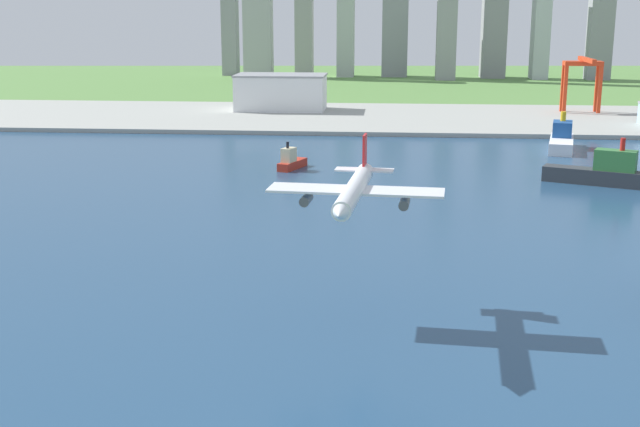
% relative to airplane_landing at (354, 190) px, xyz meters
% --- Properties ---
extents(ground_plane, '(2400.00, 2400.00, 0.00)m').
position_rel_airplane_landing_xyz_m(ground_plane, '(-7.55, 152.92, -29.71)').
color(ground_plane, '#568440').
extents(water_bay, '(840.00, 360.00, 0.15)m').
position_rel_airplane_landing_xyz_m(water_bay, '(-7.55, 92.92, -29.63)').
color(water_bay, navy).
rests_on(water_bay, ground).
extents(industrial_pier, '(840.00, 140.00, 2.50)m').
position_rel_airplane_landing_xyz_m(industrial_pier, '(-7.55, 342.92, -28.46)').
color(industrial_pier, '#9C9F97').
rests_on(industrial_pier, ground).
extents(airplane_landing, '(38.45, 45.10, 12.99)m').
position_rel_airplane_landing_xyz_m(airplane_landing, '(0.00, 0.00, 0.00)').
color(airplane_landing, silver).
extents(container_barge, '(42.53, 23.83, 18.93)m').
position_rel_airplane_landing_xyz_m(container_barge, '(90.17, 154.12, -24.44)').
color(container_barge, '#2D3338').
rests_on(container_barge, water_bay).
extents(ferry_boat, '(18.49, 40.49, 17.69)m').
position_rel_airplane_landing_xyz_m(ferry_boat, '(90.03, 238.41, -24.77)').
color(ferry_boat, white).
rests_on(ferry_boat, water_bay).
extents(tugboat_small, '(11.34, 19.65, 12.22)m').
position_rel_airplane_landing_xyz_m(tugboat_small, '(-35.21, 176.57, -26.14)').
color(tugboat_small, '#B22D1E').
rests_on(tugboat_small, water_bay).
extents(port_crane_red, '(23.77, 40.82, 35.01)m').
position_rel_airplane_landing_xyz_m(port_crane_red, '(126.82, 371.01, -1.89)').
color(port_crane_red, red).
rests_on(port_crane_red, industrial_pier).
extents(warehouse_main, '(58.31, 34.41, 23.09)m').
position_rel_airplane_landing_xyz_m(warehouse_main, '(-65.07, 368.91, -15.64)').
color(warehouse_main, white).
rests_on(warehouse_main, industrial_pier).
extents(distant_skyline, '(381.29, 60.84, 157.33)m').
position_rel_airplane_landing_xyz_m(distant_skyline, '(15.41, 669.68, 33.16)').
color(distant_skyline, gray).
rests_on(distant_skyline, ground).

